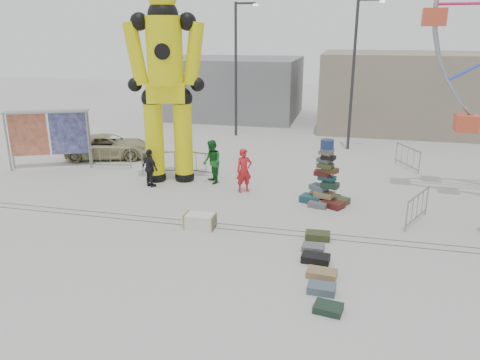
% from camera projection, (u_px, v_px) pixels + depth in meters
% --- Properties ---
extents(ground, '(90.00, 90.00, 0.00)m').
position_uv_depth(ground, '(245.00, 239.00, 15.06)').
color(ground, '#9E9E99').
rests_on(ground, ground).
extents(track_line_near, '(40.00, 0.04, 0.01)m').
position_uv_depth(track_line_near, '(249.00, 231.00, 15.61)').
color(track_line_near, '#47443F').
rests_on(track_line_near, ground).
extents(track_line_far, '(40.00, 0.04, 0.01)m').
position_uv_depth(track_line_far, '(251.00, 227.00, 15.98)').
color(track_line_far, '#47443F').
rests_on(track_line_far, ground).
extents(building_right, '(12.00, 8.00, 5.00)m').
position_uv_depth(building_right, '(413.00, 91.00, 31.27)').
color(building_right, gray).
rests_on(building_right, ground).
extents(building_left, '(10.00, 8.00, 4.40)m').
position_uv_depth(building_left, '(232.00, 87.00, 36.08)').
color(building_left, gray).
rests_on(building_left, ground).
extents(lamp_post_right, '(1.41, 0.25, 8.00)m').
position_uv_depth(lamp_post_right, '(355.00, 68.00, 25.04)').
color(lamp_post_right, '#2D2D30').
rests_on(lamp_post_right, ground).
extents(lamp_post_left, '(1.41, 0.25, 8.00)m').
position_uv_depth(lamp_post_left, '(237.00, 63.00, 28.44)').
color(lamp_post_left, '#2D2D30').
rests_on(lamp_post_left, ground).
extents(suitcase_tower, '(1.99, 1.64, 2.53)m').
position_uv_depth(suitcase_tower, '(325.00, 186.00, 17.95)').
color(suitcase_tower, '#1B4852').
rests_on(suitcase_tower, ground).
extents(crash_test_dummy, '(3.38, 1.49, 8.49)m').
position_uv_depth(crash_test_dummy, '(166.00, 79.00, 19.57)').
color(crash_test_dummy, black).
rests_on(crash_test_dummy, ground).
extents(banner_scaffold, '(3.76, 2.17, 2.78)m').
position_uv_depth(banner_scaffold, '(48.00, 125.00, 22.26)').
color(banner_scaffold, gray).
rests_on(banner_scaffold, ground).
extents(steamer_trunk, '(1.02, 0.59, 0.48)m').
position_uv_depth(steamer_trunk, '(200.00, 221.00, 15.85)').
color(steamer_trunk, silver).
rests_on(steamer_trunk, ground).
extents(row_case_0, '(0.80, 0.49, 0.23)m').
position_uv_depth(row_case_0, '(318.00, 236.00, 15.01)').
color(row_case_0, '#394221').
rests_on(row_case_0, ground).
extents(row_case_1, '(0.69, 0.50, 0.18)m').
position_uv_depth(row_case_1, '(313.00, 248.00, 14.24)').
color(row_case_1, slate).
rests_on(row_case_1, ground).
extents(row_case_2, '(0.84, 0.55, 0.22)m').
position_uv_depth(row_case_2, '(316.00, 258.00, 13.54)').
color(row_case_2, black).
rests_on(row_case_2, ground).
extents(row_case_3, '(0.85, 0.56, 0.19)m').
position_uv_depth(row_case_3, '(322.00, 273.00, 12.72)').
color(row_case_3, '#97794D').
rests_on(row_case_3, ground).
extents(row_case_4, '(0.74, 0.52, 0.21)m').
position_uv_depth(row_case_4, '(322.00, 289.00, 11.97)').
color(row_case_4, '#4D606E').
rests_on(row_case_4, ground).
extents(row_case_5, '(0.74, 0.61, 0.18)m').
position_uv_depth(row_case_5, '(328.00, 308.00, 11.15)').
color(row_case_5, '#1B3122').
rests_on(row_case_5, ground).
extents(barricade_dummy_a, '(1.99, 0.44, 1.10)m').
position_uv_depth(barricade_dummy_a, '(110.00, 158.00, 22.53)').
color(barricade_dummy_a, gray).
rests_on(barricade_dummy_a, ground).
extents(barricade_dummy_b, '(1.96, 0.59, 1.10)m').
position_uv_depth(barricade_dummy_b, '(164.00, 163.00, 21.69)').
color(barricade_dummy_b, gray).
rests_on(barricade_dummy_b, ground).
extents(barricade_dummy_c, '(1.99, 0.45, 1.10)m').
position_uv_depth(barricade_dummy_c, '(196.00, 163.00, 21.61)').
color(barricade_dummy_c, gray).
rests_on(barricade_dummy_c, ground).
extents(barricade_wheel_front, '(0.96, 1.85, 1.10)m').
position_uv_depth(barricade_wheel_front, '(417.00, 208.00, 16.14)').
color(barricade_wheel_front, gray).
rests_on(barricade_wheel_front, ground).
extents(barricade_wheel_back, '(0.97, 1.84, 1.10)m').
position_uv_depth(barricade_wheel_back, '(407.00, 158.00, 22.54)').
color(barricade_wheel_back, gray).
rests_on(barricade_wheel_back, ground).
extents(pedestrian_red, '(0.80, 0.73, 1.83)m').
position_uv_depth(pedestrian_red, '(244.00, 171.00, 19.18)').
color(pedestrian_red, red).
rests_on(pedestrian_red, ground).
extents(pedestrian_green, '(1.10, 1.17, 1.91)m').
position_uv_depth(pedestrian_green, '(212.00, 162.00, 20.28)').
color(pedestrian_green, '#175E1F').
rests_on(pedestrian_green, ground).
extents(pedestrian_black, '(1.04, 0.82, 1.65)m').
position_uv_depth(pedestrian_black, '(150.00, 168.00, 19.84)').
color(pedestrian_black, black).
rests_on(pedestrian_black, ground).
extents(parked_suv, '(4.84, 3.33, 1.23)m').
position_uv_depth(parked_suv, '(109.00, 146.00, 24.44)').
color(parked_suv, tan).
rests_on(parked_suv, ground).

